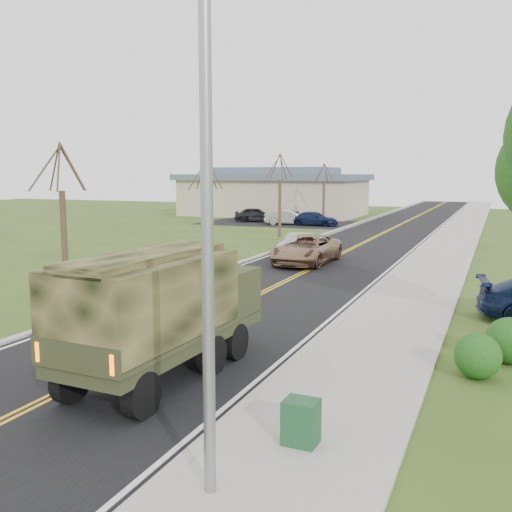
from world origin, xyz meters
The scene contains 17 objects.
road centered at (0.00, 40.00, 0.01)m, with size 8.00×120.00×0.01m, color black.
curb_right centered at (4.15, 40.00, 0.06)m, with size 0.30×120.00×0.12m, color #9E998E.
sidewalk_right centered at (5.90, 40.00, 0.05)m, with size 3.20×120.00×0.10m, color #9E998E.
curb_left centered at (-4.15, 40.00, 0.05)m, with size 0.30×120.00×0.10m, color #9E998E.
street_light centered at (4.90, -0.50, 4.43)m, with size 1.65×0.22×8.00m.
bare_tree_a centered at (-7.00, 10.00, 2.63)m, with size 1.93×2.26×6.08m.
bare_tree_b centered at (-7.00, 22.00, 2.48)m, with size 1.83×2.14×5.73m.
bare_tree_c centered at (-7.00, 34.00, 2.78)m, with size 2.04×2.39×6.42m.
bare_tree_d centered at (-7.00, 46.00, 2.55)m, with size 1.88×2.20×5.91m.
commercial_building centered at (-15.98, 55.97, 2.69)m, with size 25.50×21.50×5.65m.
military_truck centered at (1.59, 3.58, 1.78)m, with size 2.39×6.30×3.10m.
suv_champagne centered at (-0.80, 21.82, 0.78)m, with size 2.60×5.63×1.57m, color #937052.
sedan_silver centered at (-2.28, 24.77, 0.65)m, with size 1.38×3.96×1.31m, color #B8B8BE.
utility_box_near centered at (5.76, 1.49, 0.50)m, with size 0.60×0.50×0.80m, color #194626.
lot_car_dark centered at (-14.17, 46.04, 0.75)m, with size 1.76×4.38×1.49m, color black.
lot_car_silver centered at (-9.99, 44.19, 0.74)m, with size 1.57×4.50×1.48m, color #9F9EA3.
lot_car_navy centered at (-7.29, 44.19, 0.65)m, with size 1.83×4.49×1.30m, color #0E1635.
Camera 1 is at (8.79, -7.60, 4.83)m, focal length 40.00 mm.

